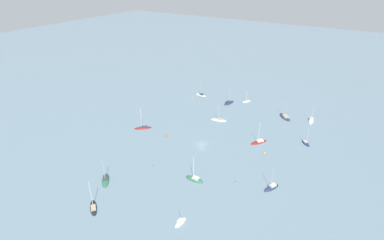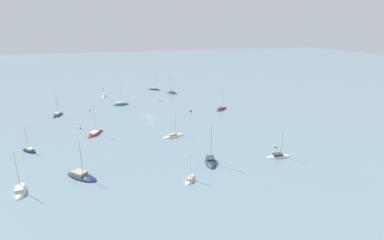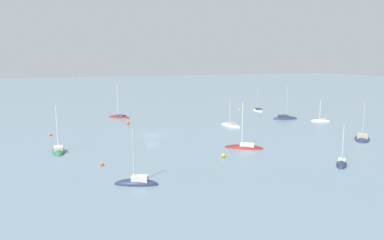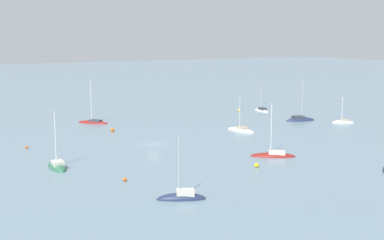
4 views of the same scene
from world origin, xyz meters
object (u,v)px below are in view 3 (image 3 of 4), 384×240
sailboat_11 (342,165)px  sailboat_12 (58,152)px  mooring_buoy_1 (128,123)px  sailboat_8 (231,126)px  sailboat_1 (258,111)px  mooring_buoy_4 (240,110)px  sailboat_7 (321,121)px  sailboat_2 (137,184)px  sailboat_4 (244,148)px  mooring_buoy_3 (51,135)px  sailboat_5 (119,117)px  sailboat_6 (362,139)px  mooring_buoy_2 (223,155)px  sailboat_3 (285,119)px  mooring_buoy_0 (102,164)px

sailboat_11 → sailboat_12: sailboat_12 is taller
mooring_buoy_1 → sailboat_8: bearing=153.3°
sailboat_1 → mooring_buoy_4: bearing=74.5°
sailboat_7 → sailboat_2: bearing=61.6°
sailboat_4 → mooring_buoy_3: bearing=-4.4°
sailboat_5 → sailboat_8: bearing=-177.6°
sailboat_5 → sailboat_6: (-44.30, 51.32, 0.03)m
sailboat_5 → mooring_buoy_4: size_ratio=15.52×
mooring_buoy_4 → mooring_buoy_2: bearing=58.5°
sailboat_2 → mooring_buoy_3: size_ratio=16.76×
sailboat_11 → sailboat_7: bearing=-171.0°
sailboat_5 → mooring_buoy_3: bearing=95.3°
sailboat_1 → sailboat_3: bearing=-179.4°
sailboat_3 → sailboat_8: sailboat_3 is taller
sailboat_8 → mooring_buoy_1: sailboat_8 is taller
sailboat_2 → mooring_buoy_4: bearing=-104.4°
sailboat_1 → sailboat_6: (2.80, 48.45, 0.00)m
sailboat_7 → mooring_buoy_1: sailboat_7 is taller
sailboat_2 → mooring_buoy_2: 20.18m
sailboat_3 → sailboat_6: 30.28m
sailboat_4 → mooring_buoy_4: sailboat_4 is taller
sailboat_3 → sailboat_11: 48.97m
mooring_buoy_0 → mooring_buoy_1: mooring_buoy_1 is taller
sailboat_1 → mooring_buoy_1: (47.20, 10.16, 0.32)m
mooring_buoy_0 → mooring_buoy_2: (-21.33, 2.51, 0.08)m
sailboat_1 → mooring_buoy_1: bearing=108.3°
sailboat_6 → mooring_buoy_0: (56.85, -0.13, 0.17)m
mooring_buoy_1 → mooring_buoy_2: size_ratio=1.18×
sailboat_2 → sailboat_7: 70.54m
sailboat_2 → mooring_buoy_0: 11.87m
sailboat_3 → sailboat_2: bearing=-130.4°
sailboat_11 → mooring_buoy_0: 40.28m
mooring_buoy_2 → mooring_buoy_3: size_ratio=1.35×
mooring_buoy_0 → sailboat_1: bearing=-141.0°
sailboat_12 → mooring_buoy_0: (-6.43, 12.44, 0.18)m
sailboat_4 → sailboat_11: sailboat_4 is taller
sailboat_2 → sailboat_5: (-9.31, -62.61, -0.05)m
sailboat_1 → sailboat_2: sailboat_2 is taller
mooring_buoy_0 → mooring_buoy_3: (7.51, -29.60, -0.01)m
sailboat_7 → sailboat_1: bearing=-45.8°
sailboat_7 → sailboat_11: size_ratio=0.85×
sailboat_6 → mooring_buoy_1: (44.39, -38.29, 0.31)m
sailboat_6 → mooring_buoy_4: sailboat_6 is taller
mooring_buoy_0 → mooring_buoy_1: bearing=-108.1°
sailboat_5 → sailboat_6: sailboat_5 is taller
sailboat_8 → mooring_buoy_3: sailboat_8 is taller
sailboat_7 → mooring_buoy_3: 72.70m
sailboat_5 → mooring_buoy_4: sailboat_5 is taller
mooring_buoy_2 → sailboat_4: bearing=-145.4°
sailboat_1 → mooring_buoy_3: bearing=111.8°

